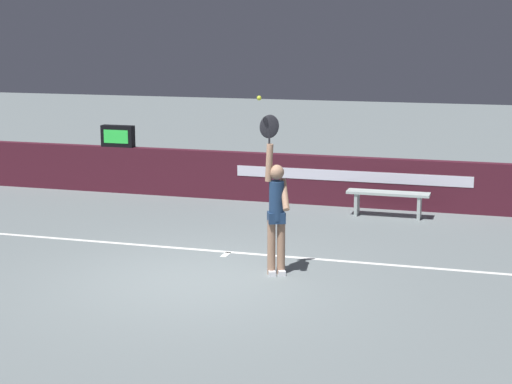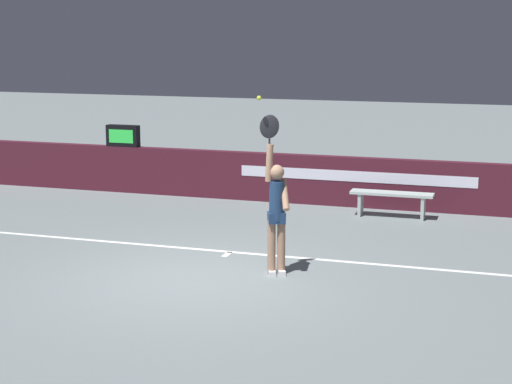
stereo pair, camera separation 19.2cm
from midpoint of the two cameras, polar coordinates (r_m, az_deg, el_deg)
ground_plane at (r=12.08m, az=-4.67°, el=-5.99°), size 60.00×60.00×0.00m
court_lines at (r=10.90m, az=-7.26°, el=-7.96°), size 11.98×5.92×0.00m
back_wall at (r=17.15m, az=2.08°, el=0.93°), size 15.45×0.22×1.01m
speed_display at (r=18.39m, az=-9.76°, el=3.81°), size 0.73×0.21×0.47m
tennis_player at (r=12.04m, az=0.94°, el=-1.21°), size 0.50×0.39×2.37m
tennis_ball at (r=11.65m, az=-0.26°, el=6.47°), size 0.07×0.07×0.07m
courtside_bench_near at (r=16.04m, az=8.71°, el=-0.39°), size 1.57×0.37×0.49m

